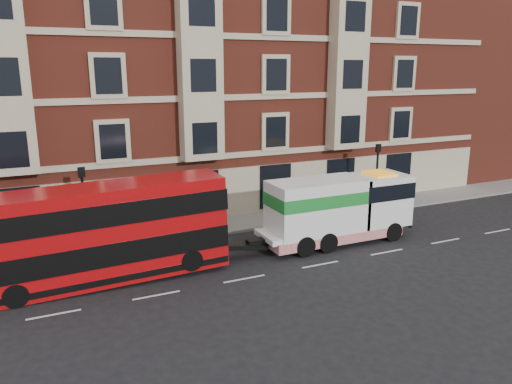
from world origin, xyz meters
The scene contains 8 objects.
ground centered at (0.00, 0.00, 0.00)m, with size 120.00×120.00×0.00m, color black.
sidewalk centered at (0.00, 7.50, 0.07)m, with size 90.00×3.00×0.15m, color slate.
victorian_terrace centered at (0.50, 15.00, 10.07)m, with size 45.00×12.00×20.40m.
filler_east centered at (32.00, 14.00, 9.43)m, with size 18.00×10.00×19.00m.
lamp_post_west centered at (-6.00, 6.20, 2.68)m, with size 0.35×0.15×4.35m.
lamp_post_east centered at (12.00, 6.20, 2.68)m, with size 0.35×0.15×4.35m.
double_decker_bus centered at (-5.66, 2.36, 2.30)m, with size 10.71×2.46×4.33m.
tow_truck centered at (6.40, 2.36, 1.89)m, with size 8.57×2.53×3.57m.
Camera 1 is at (-8.21, -19.11, 9.25)m, focal length 35.00 mm.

